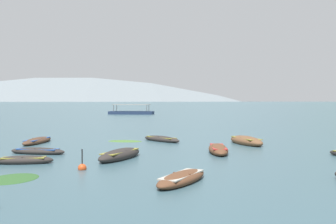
{
  "coord_description": "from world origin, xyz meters",
  "views": [
    {
      "loc": [
        -2.89,
        -5.26,
        3.29
      ],
      "look_at": [
        2.76,
        53.85,
        1.48
      ],
      "focal_mm": 40.82,
      "sensor_mm": 36.0,
      "label": 1
    }
  ],
  "objects_px": {
    "rowboat_7": "(182,178)",
    "ferry_1": "(131,112)",
    "rowboat_4": "(38,151)",
    "rowboat_9": "(246,141)",
    "rowboat_10": "(24,160)",
    "rowboat_12": "(120,155)",
    "rowboat_5": "(218,149)",
    "rowboat_6": "(161,139)",
    "mooring_buoy": "(82,168)",
    "rowboat_2": "(37,141)"
  },
  "relations": [
    {
      "from": "rowboat_7",
      "to": "ferry_1",
      "type": "height_order",
      "value": "ferry_1"
    },
    {
      "from": "rowboat_4",
      "to": "rowboat_9",
      "type": "height_order",
      "value": "rowboat_9"
    },
    {
      "from": "rowboat_10",
      "to": "ferry_1",
      "type": "height_order",
      "value": "ferry_1"
    },
    {
      "from": "rowboat_10",
      "to": "rowboat_12",
      "type": "relative_size",
      "value": 0.71
    },
    {
      "from": "rowboat_5",
      "to": "rowboat_10",
      "type": "relative_size",
      "value": 1.46
    },
    {
      "from": "rowboat_12",
      "to": "ferry_1",
      "type": "height_order",
      "value": "ferry_1"
    },
    {
      "from": "rowboat_9",
      "to": "rowboat_10",
      "type": "bearing_deg",
      "value": -152.23
    },
    {
      "from": "rowboat_7",
      "to": "rowboat_12",
      "type": "distance_m",
      "value": 7.0
    },
    {
      "from": "rowboat_5",
      "to": "rowboat_6",
      "type": "relative_size",
      "value": 1.12
    },
    {
      "from": "rowboat_5",
      "to": "ferry_1",
      "type": "bearing_deg",
      "value": 94.66
    },
    {
      "from": "rowboat_6",
      "to": "rowboat_12",
      "type": "bearing_deg",
      "value": -108.71
    },
    {
      "from": "mooring_buoy",
      "to": "rowboat_7",
      "type": "bearing_deg",
      "value": -36.46
    },
    {
      "from": "rowboat_9",
      "to": "rowboat_10",
      "type": "relative_size",
      "value": 1.46
    },
    {
      "from": "rowboat_2",
      "to": "rowboat_6",
      "type": "xyz_separation_m",
      "value": [
        9.63,
        0.42,
        0.0
      ]
    },
    {
      "from": "rowboat_6",
      "to": "rowboat_5",
      "type": "bearing_deg",
      "value": -66.3
    },
    {
      "from": "ferry_1",
      "to": "rowboat_5",
      "type": "bearing_deg",
      "value": -85.34
    },
    {
      "from": "rowboat_4",
      "to": "mooring_buoy",
      "type": "xyz_separation_m",
      "value": [
        3.43,
        -5.78,
        -0.05
      ]
    },
    {
      "from": "rowboat_9",
      "to": "rowboat_7",
      "type": "bearing_deg",
      "value": -117.15
    },
    {
      "from": "rowboat_6",
      "to": "rowboat_10",
      "type": "height_order",
      "value": "rowboat_6"
    },
    {
      "from": "rowboat_4",
      "to": "rowboat_12",
      "type": "bearing_deg",
      "value": -26.07
    },
    {
      "from": "rowboat_5",
      "to": "rowboat_7",
      "type": "height_order",
      "value": "rowboat_5"
    },
    {
      "from": "rowboat_5",
      "to": "rowboat_12",
      "type": "height_order",
      "value": "rowboat_12"
    },
    {
      "from": "rowboat_10",
      "to": "rowboat_6",
      "type": "bearing_deg",
      "value": 51.68
    },
    {
      "from": "rowboat_9",
      "to": "ferry_1",
      "type": "height_order",
      "value": "ferry_1"
    },
    {
      "from": "rowboat_2",
      "to": "ferry_1",
      "type": "distance_m",
      "value": 61.31
    },
    {
      "from": "rowboat_4",
      "to": "rowboat_5",
      "type": "bearing_deg",
      "value": -2.47
    },
    {
      "from": "rowboat_2",
      "to": "rowboat_7",
      "type": "height_order",
      "value": "rowboat_2"
    },
    {
      "from": "ferry_1",
      "to": "rowboat_6",
      "type": "bearing_deg",
      "value": -87.68
    },
    {
      "from": "rowboat_4",
      "to": "mooring_buoy",
      "type": "relative_size",
      "value": 3.36
    },
    {
      "from": "rowboat_4",
      "to": "rowboat_6",
      "type": "bearing_deg",
      "value": 38.44
    },
    {
      "from": "rowboat_10",
      "to": "rowboat_12",
      "type": "bearing_deg",
      "value": 12.92
    },
    {
      "from": "rowboat_2",
      "to": "rowboat_10",
      "type": "distance_m",
      "value": 9.83
    },
    {
      "from": "ferry_1",
      "to": "rowboat_12",
      "type": "bearing_deg",
      "value": -90.49
    },
    {
      "from": "rowboat_6",
      "to": "rowboat_7",
      "type": "height_order",
      "value": "rowboat_6"
    },
    {
      "from": "rowboat_2",
      "to": "rowboat_6",
      "type": "height_order",
      "value": "rowboat_6"
    },
    {
      "from": "rowboat_5",
      "to": "rowboat_2",
      "type": "bearing_deg",
      "value": 152.72
    },
    {
      "from": "rowboat_10",
      "to": "rowboat_2",
      "type": "bearing_deg",
      "value": 99.56
    },
    {
      "from": "rowboat_5",
      "to": "mooring_buoy",
      "type": "bearing_deg",
      "value": -145.78
    },
    {
      "from": "rowboat_10",
      "to": "ferry_1",
      "type": "distance_m",
      "value": 70.8
    },
    {
      "from": "rowboat_4",
      "to": "ferry_1",
      "type": "relative_size",
      "value": 0.34
    },
    {
      "from": "rowboat_7",
      "to": "rowboat_4",
      "type": "bearing_deg",
      "value": 130.87
    },
    {
      "from": "rowboat_9",
      "to": "mooring_buoy",
      "type": "relative_size",
      "value": 4.02
    },
    {
      "from": "rowboat_10",
      "to": "ferry_1",
      "type": "xyz_separation_m",
      "value": [
        5.55,
        70.58,
        0.28
      ]
    },
    {
      "from": "rowboat_9",
      "to": "rowboat_4",
      "type": "bearing_deg",
      "value": -165.06
    },
    {
      "from": "rowboat_2",
      "to": "rowboat_12",
      "type": "relative_size",
      "value": 1.09
    },
    {
      "from": "rowboat_2",
      "to": "rowboat_5",
      "type": "bearing_deg",
      "value": -27.28
    },
    {
      "from": "rowboat_4",
      "to": "rowboat_5",
      "type": "distance_m",
      "value": 11.23
    },
    {
      "from": "mooring_buoy",
      "to": "rowboat_4",
      "type": "bearing_deg",
      "value": 120.71
    },
    {
      "from": "rowboat_7",
      "to": "ferry_1",
      "type": "bearing_deg",
      "value": 91.55
    },
    {
      "from": "mooring_buoy",
      "to": "rowboat_5",
      "type": "bearing_deg",
      "value": 34.22
    }
  ]
}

